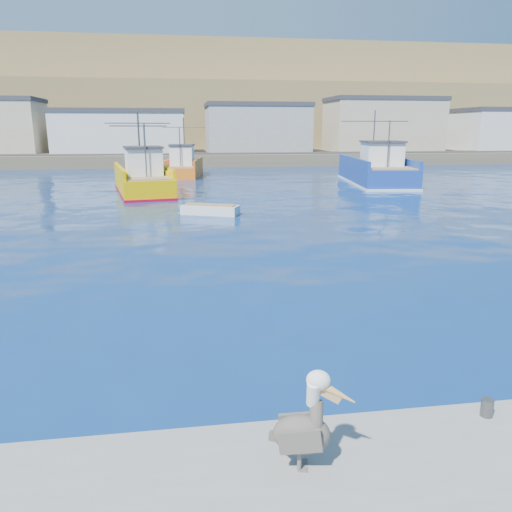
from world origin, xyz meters
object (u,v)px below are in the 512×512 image
(boat_orange, at_px, (184,166))
(pelican, at_px, (305,426))
(trawler_yellow_a, at_px, (143,180))
(trawler_yellow_b, at_px, (143,181))
(trawler_blue, at_px, (376,171))
(skiff_far, at_px, (404,182))
(skiff_mid, at_px, (210,210))

(boat_orange, xyz_separation_m, pelican, (1.12, -49.16, 0.07))
(boat_orange, bearing_deg, trawler_yellow_a, -103.68)
(trawler_yellow_a, bearing_deg, pelican, -82.72)
(trawler_yellow_b, relative_size, trawler_blue, 0.73)
(skiff_far, relative_size, pelican, 2.50)
(trawler_blue, xyz_separation_m, skiff_mid, (-16.51, -15.21, -0.91))
(trawler_yellow_b, distance_m, boat_orange, 14.01)
(trawler_yellow_a, xyz_separation_m, trawler_yellow_b, (-0.01, 0.31, -0.09))
(trawler_yellow_b, xyz_separation_m, trawler_blue, (21.21, 3.69, 0.20))
(boat_orange, bearing_deg, trawler_yellow_b, -104.04)
(trawler_blue, relative_size, boat_orange, 1.50)
(trawler_yellow_b, height_order, skiff_mid, trawler_yellow_b)
(skiff_far, bearing_deg, boat_orange, 149.15)
(boat_orange, height_order, pelican, boat_orange)
(trawler_yellow_b, height_order, trawler_blue, trawler_blue)
(trawler_yellow_a, relative_size, skiff_far, 3.23)
(trawler_blue, distance_m, boat_orange, 20.38)
(pelican, bearing_deg, trawler_yellow_b, 97.24)
(trawler_blue, bearing_deg, trawler_yellow_a, -169.31)
(skiff_mid, bearing_deg, pelican, -90.44)
(trawler_yellow_a, distance_m, skiff_far, 23.28)
(trawler_yellow_a, relative_size, pelican, 8.09)
(skiff_mid, bearing_deg, trawler_blue, 42.65)
(trawler_blue, height_order, skiff_far, trawler_blue)
(trawler_yellow_b, bearing_deg, boat_orange, 75.96)
(trawler_yellow_a, relative_size, skiff_mid, 3.26)
(trawler_blue, relative_size, skiff_mid, 3.81)
(trawler_yellow_b, distance_m, skiff_mid, 12.46)
(trawler_yellow_a, height_order, trawler_blue, trawler_blue)
(trawler_yellow_b, distance_m, pelican, 35.86)
(boat_orange, xyz_separation_m, skiff_far, (19.79, -11.82, -0.80))
(pelican, bearing_deg, trawler_blue, 66.97)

